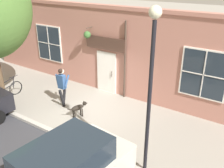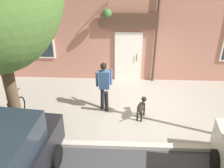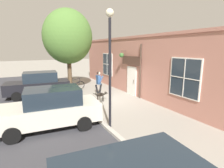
# 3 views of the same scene
# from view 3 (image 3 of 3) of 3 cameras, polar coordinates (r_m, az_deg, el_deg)

# --- Properties ---
(ground_plane) EXTENTS (90.00, 90.00, 0.00)m
(ground_plane) POSITION_cam_3_polar(r_m,az_deg,el_deg) (11.85, -1.37, -5.13)
(ground_plane) COLOR gray
(curb_and_road) EXTENTS (10.10, 28.00, 0.12)m
(curb_and_road) POSITION_cam_3_polar(r_m,az_deg,el_deg) (10.70, -30.87, -8.61)
(curb_and_road) COLOR #B2ADA3
(curb_and_road) RESTS_ON ground_plane
(storefront_facade) EXTENTS (0.95, 18.00, 4.27)m
(storefront_facade) POSITION_cam_3_polar(r_m,az_deg,el_deg) (12.65, 8.09, 5.75)
(storefront_facade) COLOR #B27566
(storefront_facade) RESTS_ON ground_plane
(pedestrian_walking) EXTENTS (0.62, 0.54, 1.80)m
(pedestrian_walking) POSITION_cam_3_polar(r_m,az_deg,el_deg) (12.58, -4.40, 0.96)
(pedestrian_walking) COLOR black
(pedestrian_walking) RESTS_ON ground_plane
(dog_on_leash) EXTENTS (0.97, 0.40, 0.65)m
(dog_on_leash) POSITION_cam_3_polar(r_m,az_deg,el_deg) (11.46, -3.58, -3.49)
(dog_on_leash) COLOR black
(dog_on_leash) RESTS_ON ground_plane
(street_tree_by_curb) EXTENTS (3.77, 3.40, 6.36)m
(street_tree_by_curb) POSITION_cam_3_polar(r_m,az_deg,el_deg) (14.24, -14.27, 14.18)
(street_tree_by_curb) COLOR brown
(street_tree_by_curb) RESTS_ON ground_plane
(leaning_bicycle) EXTENTS (1.74, 0.13, 0.99)m
(leaning_bicycle) POSITION_cam_3_polar(r_m,az_deg,el_deg) (14.96, -12.12, -0.36)
(leaning_bicycle) COLOR black
(leaning_bicycle) RESTS_ON ground_plane
(parked_car_nearest_curb) EXTENTS (4.45, 2.25, 1.75)m
(parked_car_nearest_curb) POSITION_cam_3_polar(r_m,az_deg,el_deg) (13.67, -22.83, 0.00)
(parked_car_nearest_curb) COLOR black
(parked_car_nearest_curb) RESTS_ON ground_plane
(parked_car_mid_block) EXTENTS (4.45, 2.25, 1.75)m
(parked_car_mid_block) POSITION_cam_3_polar(r_m,az_deg,el_deg) (8.04, -19.61, -7.46)
(parked_car_mid_block) COLOR beige
(parked_car_mid_block) RESTS_ON ground_plane
(street_lamp) EXTENTS (0.32, 0.32, 4.91)m
(street_lamp) POSITION_cam_3_polar(r_m,az_deg,el_deg) (7.12, -0.70, 9.92)
(street_lamp) COLOR black
(street_lamp) RESTS_ON ground_plane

